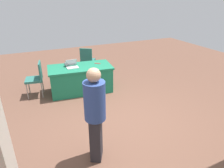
{
  "coord_description": "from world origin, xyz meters",
  "views": [
    {
      "loc": [
        1.7,
        3.33,
        2.63
      ],
      "look_at": [
        0.13,
        -0.18,
        0.9
      ],
      "focal_mm": 32.25,
      "sensor_mm": 36.0,
      "label": 1
    }
  ],
  "objects_px": {
    "table_foreground": "(81,79)",
    "laptop_silver": "(72,66)",
    "scissors_red": "(97,63)",
    "chair_tucked_right": "(36,77)",
    "person_presenter": "(95,112)",
    "yarn_ball": "(66,64)",
    "chair_tucked_left": "(87,59)"
  },
  "relations": [
    {
      "from": "table_foreground",
      "to": "laptop_silver",
      "type": "relative_size",
      "value": 5.7
    },
    {
      "from": "laptop_silver",
      "to": "scissors_red",
      "type": "height_order",
      "value": "laptop_silver"
    },
    {
      "from": "chair_tucked_right",
      "to": "person_presenter",
      "type": "xyz_separation_m",
      "value": [
        -0.68,
        2.91,
        0.37
      ]
    },
    {
      "from": "yarn_ball",
      "to": "chair_tucked_left",
      "type": "bearing_deg",
      "value": -131.98
    },
    {
      "from": "table_foreground",
      "to": "chair_tucked_right",
      "type": "bearing_deg",
      "value": -10.66
    },
    {
      "from": "yarn_ball",
      "to": "scissors_red",
      "type": "distance_m",
      "value": 0.89
    },
    {
      "from": "person_presenter",
      "to": "yarn_ball",
      "type": "relative_size",
      "value": 12.58
    },
    {
      "from": "table_foreground",
      "to": "person_presenter",
      "type": "relative_size",
      "value": 1.12
    },
    {
      "from": "chair_tucked_right",
      "to": "yarn_ball",
      "type": "xyz_separation_m",
      "value": [
        -0.84,
        0.05,
        0.27
      ]
    },
    {
      "from": "chair_tucked_left",
      "to": "scissors_red",
      "type": "height_order",
      "value": "chair_tucked_left"
    },
    {
      "from": "table_foreground",
      "to": "chair_tucked_left",
      "type": "xyz_separation_m",
      "value": [
        -0.59,
        -1.21,
        0.17
      ]
    },
    {
      "from": "scissors_red",
      "to": "table_foreground",
      "type": "bearing_deg",
      "value": -136.15
    },
    {
      "from": "yarn_ball",
      "to": "table_foreground",
      "type": "bearing_deg",
      "value": 152.49
    },
    {
      "from": "laptop_silver",
      "to": "chair_tucked_right",
      "type": "bearing_deg",
      "value": -10.42
    },
    {
      "from": "person_presenter",
      "to": "yarn_ball",
      "type": "height_order",
      "value": "person_presenter"
    },
    {
      "from": "chair_tucked_right",
      "to": "person_presenter",
      "type": "height_order",
      "value": "person_presenter"
    },
    {
      "from": "chair_tucked_left",
      "to": "chair_tucked_right",
      "type": "relative_size",
      "value": 1.0
    },
    {
      "from": "chair_tucked_left",
      "to": "chair_tucked_right",
      "type": "xyz_separation_m",
      "value": [
        1.77,
        0.99,
        -0.0
      ]
    },
    {
      "from": "table_foreground",
      "to": "scissors_red",
      "type": "relative_size",
      "value": 10.29
    },
    {
      "from": "person_presenter",
      "to": "laptop_silver",
      "type": "bearing_deg",
      "value": -157.73
    },
    {
      "from": "chair_tucked_left",
      "to": "scissors_red",
      "type": "bearing_deg",
      "value": -58.29
    },
    {
      "from": "person_presenter",
      "to": "scissors_red",
      "type": "relative_size",
      "value": 9.21
    },
    {
      "from": "chair_tucked_left",
      "to": "person_presenter",
      "type": "distance_m",
      "value": 4.06
    },
    {
      "from": "chair_tucked_left",
      "to": "scissors_red",
      "type": "distance_m",
      "value": 1.18
    },
    {
      "from": "chair_tucked_right",
      "to": "yarn_ball",
      "type": "relative_size",
      "value": 7.27
    },
    {
      "from": "yarn_ball",
      "to": "scissors_red",
      "type": "bearing_deg",
      "value": 171.69
    },
    {
      "from": "chair_tucked_right",
      "to": "laptop_silver",
      "type": "relative_size",
      "value": 2.95
    },
    {
      "from": "laptop_silver",
      "to": "yarn_ball",
      "type": "relative_size",
      "value": 2.47
    },
    {
      "from": "scissors_red",
      "to": "chair_tucked_left",
      "type": "bearing_deg",
      "value": 126.36
    },
    {
      "from": "table_foreground",
      "to": "yarn_ball",
      "type": "bearing_deg",
      "value": -27.51
    },
    {
      "from": "person_presenter",
      "to": "yarn_ball",
      "type": "xyz_separation_m",
      "value": [
        -0.17,
        -2.86,
        -0.1
      ]
    },
    {
      "from": "yarn_ball",
      "to": "laptop_silver",
      "type": "bearing_deg",
      "value": 128.46
    }
  ]
}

